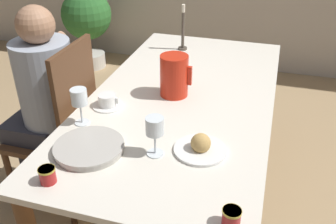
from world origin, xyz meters
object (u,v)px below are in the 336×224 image
at_px(chair_person_side, 62,127).
at_px(person_seated, 43,95).
at_px(wine_glass_juice, 155,128).
at_px(potted_plant, 87,19).
at_px(jam_jar_amber, 47,175).
at_px(jam_jar_red, 231,217).
at_px(bread_plate, 201,146).
at_px(teacup_near_person, 108,101).
at_px(red_pitcher, 174,76).
at_px(wine_glass_water, 79,99).
at_px(serving_tray, 89,148).
at_px(candlestick_tall, 183,33).

relative_size(chair_person_side, person_seated, 0.85).
distance_m(wine_glass_juice, potted_plant, 2.73).
height_order(jam_jar_amber, jam_jar_red, same).
relative_size(jam_jar_red, potted_plant, 0.08).
bearing_deg(chair_person_side, wine_glass_juice, -117.86).
distance_m(chair_person_side, bread_plate, 0.91).
distance_m(wine_glass_juice, teacup_near_person, 0.47).
bearing_deg(wine_glass_juice, red_pitcher, 97.48).
xyz_separation_m(red_pitcher, jam_jar_amber, (-0.25, -0.79, -0.08)).
height_order(wine_glass_juice, jam_jar_red, wine_glass_juice).
bearing_deg(jam_jar_amber, jam_jar_red, -1.16).
distance_m(chair_person_side, red_pitcher, 0.70).
relative_size(wine_glass_water, potted_plant, 0.21).
distance_m(chair_person_side, person_seated, 0.21).
relative_size(chair_person_side, bread_plate, 4.62).
xyz_separation_m(chair_person_side, jam_jar_red, (1.01, -0.64, 0.24)).
distance_m(wine_glass_water, serving_tray, 0.25).
xyz_separation_m(wine_glass_water, jam_jar_red, (0.74, -0.41, -0.09)).
bearing_deg(serving_tray, potted_plant, 117.92).
bearing_deg(jam_jar_red, red_pitcher, 117.30).
distance_m(jam_jar_amber, jam_jar_red, 0.67).
distance_m(person_seated, serving_tray, 0.65).
distance_m(wine_glass_juice, jam_jar_amber, 0.43).
relative_size(chair_person_side, teacup_near_person, 6.65).
relative_size(chair_person_side, potted_plant, 1.23).
relative_size(person_seated, jam_jar_amber, 19.07).
height_order(person_seated, jam_jar_amber, person_seated).
bearing_deg(jam_jar_red, person_seated, 149.53).
height_order(wine_glass_juice, potted_plant, wine_glass_juice).
relative_size(chair_person_side, jam_jar_amber, 16.18).
distance_m(teacup_near_person, serving_tray, 0.37).
relative_size(serving_tray, candlestick_tall, 0.96).
relative_size(person_seated, potted_plant, 1.44).
bearing_deg(serving_tray, person_seated, 139.49).
distance_m(bread_plate, potted_plant, 2.76).
bearing_deg(bread_plate, jam_jar_amber, -144.99).
relative_size(red_pitcher, serving_tray, 0.75).
height_order(red_pitcher, candlestick_tall, candlestick_tall).
bearing_deg(wine_glass_water, wine_glass_juice, -18.02).
distance_m(red_pitcher, wine_glass_juice, 0.52).
distance_m(chair_person_side, wine_glass_juice, 0.82).
bearing_deg(potted_plant, jam_jar_amber, -65.15).
relative_size(person_seated, jam_jar_red, 19.07).
distance_m(red_pitcher, wine_glass_water, 0.51).
relative_size(bread_plate, candlestick_tall, 0.73).
height_order(serving_tray, candlestick_tall, candlestick_tall).
distance_m(jam_jar_red, potted_plant, 3.16).
xyz_separation_m(teacup_near_person, jam_jar_amber, (0.03, -0.58, 0.01)).
distance_m(serving_tray, bread_plate, 0.45).
height_order(wine_glass_juice, teacup_near_person, wine_glass_juice).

